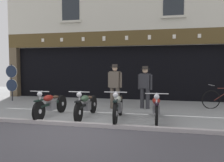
{
  "coord_description": "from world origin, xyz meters",
  "views": [
    {
      "loc": [
        2.17,
        -5.55,
        1.6
      ],
      "look_at": [
        0.35,
        2.72,
        1.06
      ],
      "focal_mm": 35.98,
      "sensor_mm": 36.0,
      "label": 1
    }
  ],
  "objects_px": {
    "advert_board_near": "(172,65)",
    "motorcycle_center_right": "(156,107)",
    "salesman_left": "(115,84)",
    "motorcycle_center": "(118,106)",
    "motorcycle_center_left": "(86,105)",
    "shopkeeper_center": "(145,85)",
    "tyre_sign_pole": "(12,79)",
    "motorcycle_left": "(51,104)"
  },
  "relations": [
    {
      "from": "motorcycle_left",
      "to": "motorcycle_center",
      "type": "bearing_deg",
      "value": -177.62
    },
    {
      "from": "tyre_sign_pole",
      "to": "advert_board_near",
      "type": "distance_m",
      "value": 7.54
    },
    {
      "from": "motorcycle_center_left",
      "to": "salesman_left",
      "type": "bearing_deg",
      "value": -109.35
    },
    {
      "from": "motorcycle_center_left",
      "to": "shopkeeper_center",
      "type": "height_order",
      "value": "shopkeeper_center"
    },
    {
      "from": "salesman_left",
      "to": "advert_board_near",
      "type": "distance_m",
      "value": 3.54
    },
    {
      "from": "shopkeeper_center",
      "to": "motorcycle_center_right",
      "type": "bearing_deg",
      "value": 117.34
    },
    {
      "from": "salesman_left",
      "to": "motorcycle_center_right",
      "type": "bearing_deg",
      "value": 145.06
    },
    {
      "from": "motorcycle_center",
      "to": "advert_board_near",
      "type": "distance_m",
      "value": 4.94
    },
    {
      "from": "shopkeeper_center",
      "to": "advert_board_near",
      "type": "xyz_separation_m",
      "value": [
        1.07,
        2.38,
        0.8
      ]
    },
    {
      "from": "salesman_left",
      "to": "advert_board_near",
      "type": "height_order",
      "value": "advert_board_near"
    },
    {
      "from": "motorcycle_center_right",
      "to": "tyre_sign_pole",
      "type": "xyz_separation_m",
      "value": [
        -6.68,
        2.53,
        0.62
      ]
    },
    {
      "from": "advert_board_near",
      "to": "motorcycle_left",
      "type": "bearing_deg",
      "value": -131.29
    },
    {
      "from": "motorcycle_center_left",
      "to": "advert_board_near",
      "type": "height_order",
      "value": "advert_board_near"
    },
    {
      "from": "motorcycle_left",
      "to": "tyre_sign_pole",
      "type": "xyz_separation_m",
      "value": [
        -3.39,
        2.69,
        0.62
      ]
    },
    {
      "from": "motorcycle_center_left",
      "to": "salesman_left",
      "type": "height_order",
      "value": "salesman_left"
    },
    {
      "from": "motorcycle_center_left",
      "to": "tyre_sign_pole",
      "type": "distance_m",
      "value": 5.25
    },
    {
      "from": "motorcycle_left",
      "to": "advert_board_near",
      "type": "bearing_deg",
      "value": -128.8
    },
    {
      "from": "shopkeeper_center",
      "to": "tyre_sign_pole",
      "type": "relative_size",
      "value": 0.95
    },
    {
      "from": "motorcycle_center_left",
      "to": "tyre_sign_pole",
      "type": "bearing_deg",
      "value": -29.6
    },
    {
      "from": "salesman_left",
      "to": "advert_board_near",
      "type": "relative_size",
      "value": 1.76
    },
    {
      "from": "motorcycle_center_left",
      "to": "motorcycle_center",
      "type": "height_order",
      "value": "motorcycle_center"
    },
    {
      "from": "motorcycle_center",
      "to": "motorcycle_center_left",
      "type": "bearing_deg",
      "value": -11.44
    },
    {
      "from": "tyre_sign_pole",
      "to": "advert_board_near",
      "type": "bearing_deg",
      "value": 13.56
    },
    {
      "from": "motorcycle_center_left",
      "to": "motorcycle_center_right",
      "type": "relative_size",
      "value": 1.06
    },
    {
      "from": "motorcycle_center_left",
      "to": "salesman_left",
      "type": "xyz_separation_m",
      "value": [
        0.57,
        1.65,
        0.52
      ]
    },
    {
      "from": "salesman_left",
      "to": "tyre_sign_pole",
      "type": "height_order",
      "value": "tyre_sign_pole"
    },
    {
      "from": "motorcycle_center",
      "to": "tyre_sign_pole",
      "type": "bearing_deg",
      "value": -30.24
    },
    {
      "from": "motorcycle_center",
      "to": "tyre_sign_pole",
      "type": "relative_size",
      "value": 1.19
    },
    {
      "from": "motorcycle_center_left",
      "to": "shopkeeper_center",
      "type": "bearing_deg",
      "value": -130.95
    },
    {
      "from": "motorcycle_center",
      "to": "shopkeeper_center",
      "type": "xyz_separation_m",
      "value": [
        0.65,
        2.08,
        0.47
      ]
    },
    {
      "from": "tyre_sign_pole",
      "to": "advert_board_near",
      "type": "height_order",
      "value": "advert_board_near"
    },
    {
      "from": "advert_board_near",
      "to": "motorcycle_center_right",
      "type": "bearing_deg",
      "value": -98.14
    },
    {
      "from": "motorcycle_left",
      "to": "motorcycle_center",
      "type": "relative_size",
      "value": 0.99
    },
    {
      "from": "motorcycle_left",
      "to": "motorcycle_center_right",
      "type": "distance_m",
      "value": 3.3
    },
    {
      "from": "motorcycle_left",
      "to": "tyre_sign_pole",
      "type": "bearing_deg",
      "value": -35.93
    },
    {
      "from": "motorcycle_center_left",
      "to": "shopkeeper_center",
      "type": "xyz_separation_m",
      "value": [
        1.68,
        1.95,
        0.49
      ]
    },
    {
      "from": "motorcycle_center",
      "to": "motorcycle_center_right",
      "type": "distance_m",
      "value": 1.12
    },
    {
      "from": "motorcycle_left",
      "to": "motorcycle_center",
      "type": "xyz_separation_m",
      "value": [
        2.18,
        -0.0,
        0.02
      ]
    },
    {
      "from": "tyre_sign_pole",
      "to": "shopkeeper_center",
      "type": "bearing_deg",
      "value": -5.66
    },
    {
      "from": "motorcycle_left",
      "to": "shopkeeper_center",
      "type": "bearing_deg",
      "value": -141.32
    },
    {
      "from": "shopkeeper_center",
      "to": "advert_board_near",
      "type": "relative_size",
      "value": 1.68
    },
    {
      "from": "advert_board_near",
      "to": "shopkeeper_center",
      "type": "bearing_deg",
      "value": -114.34
    }
  ]
}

